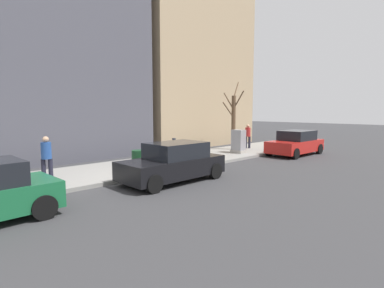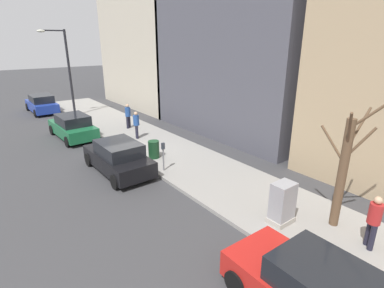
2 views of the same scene
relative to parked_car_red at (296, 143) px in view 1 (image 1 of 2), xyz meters
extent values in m
plane|color=#38383A|center=(1.06, 11.06, -0.74)|extent=(120.00, 120.00, 0.00)
cube|color=gray|center=(3.06, 11.06, -0.66)|extent=(4.00, 36.00, 0.15)
cube|color=red|center=(0.00, 0.05, -0.17)|extent=(1.84, 4.22, 0.70)
cube|color=black|center=(0.00, -0.15, 0.48)|extent=(1.62, 2.21, 0.60)
cylinder|color=black|center=(-0.84, 1.61, -0.42)|extent=(0.23, 0.64, 0.64)
cylinder|color=black|center=(0.86, 1.60, -0.42)|extent=(0.23, 0.64, 0.64)
cylinder|color=black|center=(-0.86, -1.49, -0.42)|extent=(0.23, 0.64, 0.64)
cylinder|color=black|center=(0.84, -1.50, -0.42)|extent=(0.23, 0.64, 0.64)
cube|color=black|center=(-0.09, 10.10, -0.17)|extent=(1.84, 4.22, 0.70)
cube|color=black|center=(-0.09, 9.90, 0.48)|extent=(1.62, 2.22, 0.60)
cylinder|color=black|center=(-0.96, 11.64, -0.42)|extent=(0.23, 0.64, 0.64)
cylinder|color=black|center=(0.74, 11.66, -0.42)|extent=(0.23, 0.64, 0.64)
cylinder|color=black|center=(-0.92, 8.54, -0.42)|extent=(0.23, 0.64, 0.64)
cylinder|color=black|center=(0.78, 8.56, -0.42)|extent=(0.23, 0.64, 0.64)
cylinder|color=black|center=(-0.98, 15.11, -0.42)|extent=(0.24, 0.65, 0.64)
cylinder|color=black|center=(0.71, 15.17, -0.42)|extent=(0.24, 0.65, 0.64)
cylinder|color=slate|center=(1.51, 8.65, -0.06)|extent=(0.07, 0.07, 1.05)
cube|color=#2D333D|center=(1.51, 8.65, 0.61)|extent=(0.14, 0.10, 0.30)
cube|color=#A8A399|center=(2.36, 2.72, -0.50)|extent=(0.83, 0.61, 0.18)
cube|color=#939399|center=(2.36, 2.72, 0.22)|extent=(0.75, 0.55, 1.25)
cylinder|color=brown|center=(3.66, 1.59, 1.21)|extent=(0.28, 0.28, 3.59)
cylinder|color=brown|center=(3.94, 1.03, 3.35)|extent=(0.56, 1.21, 1.33)
cylinder|color=brown|center=(3.73, 2.07, 2.06)|extent=(0.20, 1.01, 1.05)
cylinder|color=brown|center=(3.35, 1.47, 2.72)|extent=(0.69, 0.32, 1.22)
cylinder|color=brown|center=(3.86, 1.32, 2.28)|extent=(0.46, 0.62, 1.06)
cylinder|color=brown|center=(4.12, 1.55, 2.65)|extent=(0.98, 0.17, 1.20)
cylinder|color=#14381E|center=(1.96, 10.31, -0.14)|extent=(0.56, 0.56, 0.90)
cylinder|color=#1E1E2D|center=(3.44, 0.45, -0.18)|extent=(0.16, 0.16, 0.82)
cylinder|color=#1E1E2D|center=(3.27, 0.28, -0.18)|extent=(0.16, 0.16, 0.82)
cylinder|color=#A52323|center=(3.35, 0.37, 0.54)|extent=(0.36, 0.36, 0.62)
sphere|color=tan|center=(3.35, 0.37, 0.96)|extent=(0.22, 0.22, 0.22)
cylinder|color=#1E1E2D|center=(2.75, 13.67, -0.18)|extent=(0.16, 0.16, 0.82)
cylinder|color=#1E1E2D|center=(2.84, 13.90, -0.18)|extent=(0.16, 0.16, 0.82)
cylinder|color=#23478C|center=(2.79, 13.78, 0.54)|extent=(0.36, 0.36, 0.62)
sphere|color=tan|center=(2.79, 13.78, 0.96)|extent=(0.22, 0.22, 0.22)
cube|color=tan|center=(11.66, 0.35, 11.11)|extent=(10.21, 10.21, 23.69)
camera|label=1|loc=(-8.88, 17.49, 2.02)|focal=28.00mm
camera|label=2|loc=(-5.19, -2.32, 5.17)|focal=28.00mm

